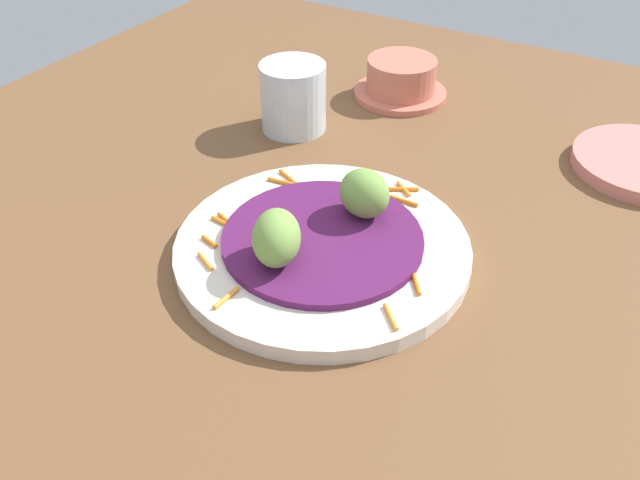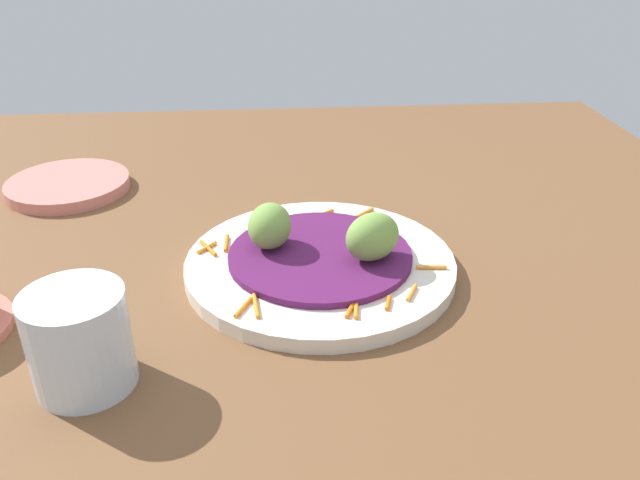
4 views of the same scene
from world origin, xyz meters
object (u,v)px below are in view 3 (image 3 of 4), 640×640
Objects in this scene: terracotta_bowl at (237,208)px; water_glass at (104,252)px; guac_scoop_left at (277,330)px; side_plate_small at (96,430)px; guac_scoop_center at (327,304)px; main_plate at (303,339)px.

water_glass is (-25.89, -0.90, 2.68)cm from terracotta_bowl.
terracotta_bowl is at bearing 51.60° from guac_scoop_left.
guac_scoop_left reaches higher than side_plate_small.
guac_scoop_center is 0.42× the size of side_plate_small.
main_plate is at bearing -123.16° from terracotta_bowl.
side_plate_small is at bearing -150.92° from terracotta_bowl.
terracotta_bowl is at bearing 1.99° from water_glass.
guac_scoop_left is 7.96cm from guac_scoop_center.
main_plate reaches higher than side_plate_small.
guac_scoop_left reaches higher than terracotta_bowl.
main_plate is at bearing -79.73° from water_glass.
side_plate_small is at bearing 165.82° from main_plate.
side_plate_small is 1.23× the size of water_glass.
side_plate_small is 51.46cm from terracotta_bowl.
guac_scoop_left is 0.45× the size of side_plate_small.
main_plate is 4.56× the size of guac_scoop_left.
side_plate_small is at bearing 166.79° from guac_scoop_center.
terracotta_bowl is (16.44, 31.70, -1.91)cm from guac_scoop_center.
main_plate is at bearing -7.02° from guac_scoop_left.
water_glass reaches higher than side_plate_small.
side_plate_small is (-20.61, 5.72, -3.35)cm from guac_scoop_left.
guac_scoop_center is 0.51× the size of water_glass.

